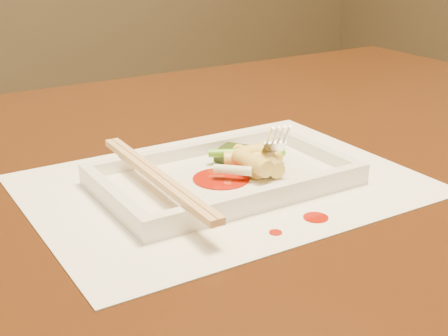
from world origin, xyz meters
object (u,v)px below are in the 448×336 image
table (208,241)px  placemat (224,184)px  fork (270,96)px  plate_base (224,180)px  chopstick_a (153,177)px

table → placemat: size_ratio=3.50×
table → fork: 0.20m
fork → table: bearing=138.3°
table → fork: size_ratio=10.00×
table → plate_base: size_ratio=5.38×
placemat → fork: bearing=14.4°
table → chopstick_a: (-0.10, -0.07, 0.13)m
placemat → chopstick_a: size_ratio=1.66×
table → placemat: bearing=-104.9°
placemat → plate_base: (0.00, 0.00, 0.00)m
plate_base → fork: (0.07, 0.02, 0.08)m
plate_base → chopstick_a: size_ratio=1.08×
placemat → fork: (0.07, 0.02, 0.08)m
plate_base → chopstick_a: 0.08m
placemat → fork: 0.11m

